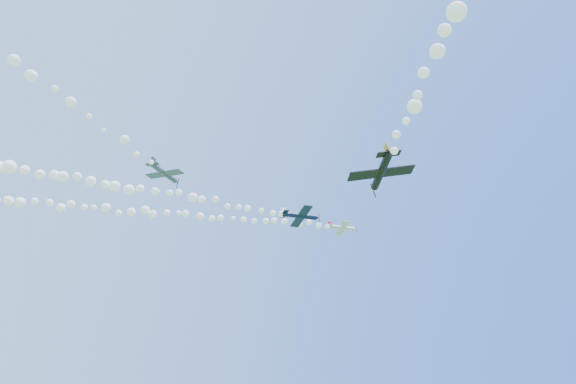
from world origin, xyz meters
TOP-DOWN VIEW (x-y plane):
  - plane_white at (26.37, 4.73)m, footprint 6.00×6.35m
  - smoke_trail_white at (-7.36, 19.90)m, footprint 64.30×30.15m
  - plane_navy at (16.14, 4.80)m, footprint 7.99×8.47m
  - smoke_trail_navy at (-20.07, 15.19)m, footprint 67.96×21.59m
  - plane_grey at (-13.46, -3.46)m, footprint 5.88×6.13m
  - plane_black at (2.21, -29.59)m, footprint 7.26×6.93m

SIDE VIEW (x-z plane):
  - plane_black at x=2.21m, z-range 31.86..34.20m
  - plane_grey at x=-13.46m, z-range 41.51..43.25m
  - smoke_trail_navy at x=-20.07m, z-range 47.78..50.88m
  - plane_navy at x=16.14m, z-range 48.48..50.62m
  - smoke_trail_white at x=-7.36m, z-range 48.59..51.26m
  - plane_white at x=26.37m, z-range 49.22..51.23m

